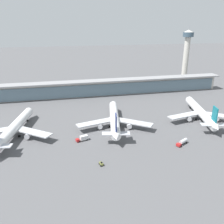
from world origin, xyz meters
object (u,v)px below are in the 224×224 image
(service_truck_under_wing_red, at_px, (182,142))
(service_truck_by_tail_red, at_px, (83,138))
(airliner_centre_stand, at_px, (114,119))
(airliner_right_stand, at_px, (201,112))
(service_truck_near_nose_olive, at_px, (101,164))
(control_tower, at_px, (187,51))
(airliner_left_stand, at_px, (14,128))

(service_truck_under_wing_red, relative_size, service_truck_by_tail_red, 1.12)
(airliner_centre_stand, height_order, service_truck_under_wing_red, airliner_centre_stand)
(airliner_centre_stand, relative_size, airliner_right_stand, 1.01)
(airliner_centre_stand, bearing_deg, service_truck_near_nose_olive, -111.24)
(service_truck_under_wing_red, height_order, service_truck_by_tail_red, service_truck_by_tail_red)
(airliner_centre_stand, relative_size, control_tower, 1.04)
(service_truck_by_tail_red, bearing_deg, control_tower, 43.46)
(service_truck_under_wing_red, xyz_separation_m, control_tower, (79.70, 145.67, 32.83))
(airliner_right_stand, bearing_deg, service_truck_under_wing_red, -134.20)
(airliner_centre_stand, bearing_deg, airliner_left_stand, -179.48)
(service_truck_by_tail_red, bearing_deg, service_truck_under_wing_red, -17.57)
(airliner_centre_stand, distance_m, service_truck_by_tail_red, 28.53)
(service_truck_near_nose_olive, relative_size, service_truck_under_wing_red, 0.36)
(service_truck_under_wing_red, xyz_separation_m, service_truck_by_tail_red, (-55.49, 17.57, -0.02))
(airliner_centre_stand, height_order, service_truck_by_tail_red, airliner_centre_stand)
(airliner_left_stand, height_order, airliner_centre_stand, same)
(service_truck_under_wing_red, distance_m, service_truck_by_tail_red, 58.20)
(service_truck_by_tail_red, bearing_deg, airliner_right_stand, 9.60)
(airliner_right_stand, height_order, service_truck_under_wing_red, airliner_right_stand)
(service_truck_by_tail_red, relative_size, control_tower, 0.12)
(service_truck_by_tail_red, bearing_deg, service_truck_near_nose_olive, -77.98)
(airliner_centre_stand, distance_m, airliner_right_stand, 63.64)
(airliner_right_stand, relative_size, service_truck_by_tail_red, 8.50)
(airliner_centre_stand, relative_size, service_truck_under_wing_red, 7.63)
(airliner_left_stand, distance_m, service_truck_near_nose_olive, 63.89)
(control_tower, bearing_deg, airliner_right_stand, -113.08)
(airliner_left_stand, relative_size, service_truck_by_tail_red, 8.52)
(airliner_right_stand, relative_size, service_truck_under_wing_red, 7.59)
(airliner_left_stand, xyz_separation_m, control_tower, (175.53, 112.58, 29.02))
(service_truck_under_wing_red, height_order, control_tower, control_tower)
(airliner_left_stand, xyz_separation_m, service_truck_near_nose_olive, (46.35, -43.73, -4.64))
(control_tower, bearing_deg, service_truck_by_tail_red, -136.54)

